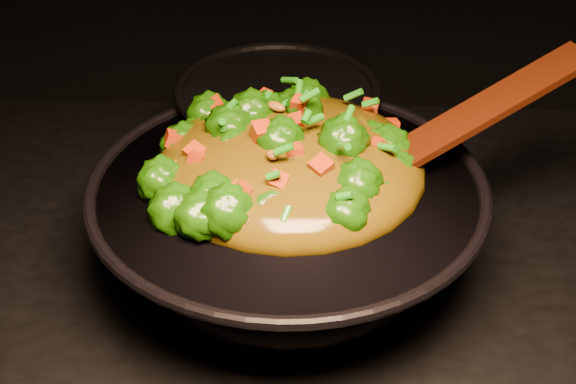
# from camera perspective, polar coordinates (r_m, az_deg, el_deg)

# --- Properties ---
(wok) EXTENTS (0.45, 0.45, 0.10)m
(wok) POSITION_cam_1_polar(r_m,az_deg,el_deg) (0.80, -0.03, -2.61)
(wok) COLOR black
(wok) RESTS_ON stovetop
(stir_fry) EXTENTS (0.28, 0.28, 0.09)m
(stir_fry) POSITION_cam_1_polar(r_m,az_deg,el_deg) (0.76, 0.17, 4.31)
(stir_fry) COLOR #1C5906
(stir_fry) RESTS_ON wok
(spatula) EXTENTS (0.26, 0.14, 0.11)m
(spatula) POSITION_cam_1_polar(r_m,az_deg,el_deg) (0.79, 12.26, 4.87)
(spatula) COLOR #321506
(spatula) RESTS_ON wok
(back_pot) EXTENTS (0.27, 0.27, 0.13)m
(back_pot) POSITION_cam_1_polar(r_m,az_deg,el_deg) (0.93, -0.72, 4.22)
(back_pot) COLOR black
(back_pot) RESTS_ON stovetop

